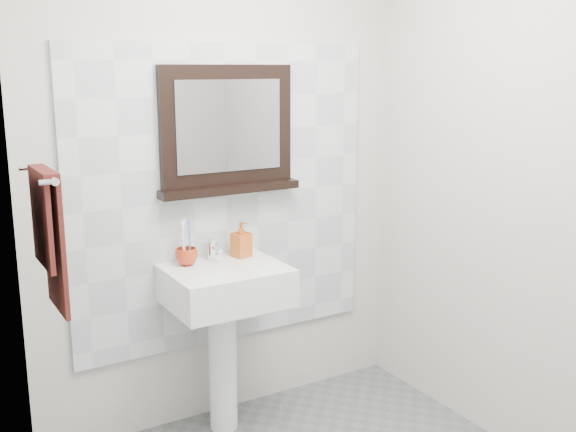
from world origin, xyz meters
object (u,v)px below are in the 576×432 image
at_px(pedestal_sink, 225,303).
at_px(toothbrush_cup, 186,257).
at_px(hand_towel, 49,229).
at_px(soap_dispenser, 241,239).
at_px(framed_mirror, 227,133).

bearing_deg(pedestal_sink, toothbrush_cup, 140.66).
bearing_deg(hand_towel, pedestal_sink, 14.41).
height_order(toothbrush_cup, hand_towel, hand_towel).
height_order(soap_dispenser, framed_mirror, framed_mirror).
distance_m(pedestal_sink, hand_towel, 0.99).
distance_m(toothbrush_cup, soap_dispenser, 0.30).
distance_m(pedestal_sink, soap_dispenser, 0.33).
bearing_deg(pedestal_sink, framed_mirror, 57.77).
xyz_separation_m(pedestal_sink, soap_dispenser, (0.15, 0.11, 0.27)).
distance_m(toothbrush_cup, hand_towel, 0.81).
height_order(framed_mirror, hand_towel, framed_mirror).
xyz_separation_m(pedestal_sink, toothbrush_cup, (-0.14, 0.12, 0.23)).
bearing_deg(pedestal_sink, soap_dispenser, 37.55).
xyz_separation_m(soap_dispenser, hand_towel, (-0.97, -0.33, 0.24)).
xyz_separation_m(toothbrush_cup, soap_dispenser, (0.29, -0.00, 0.05)).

